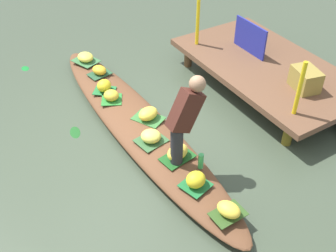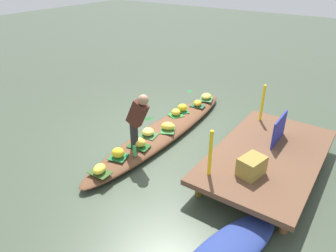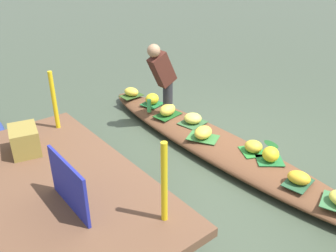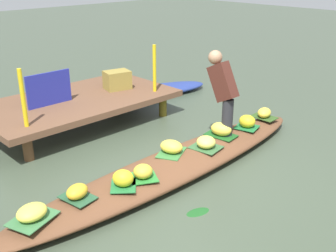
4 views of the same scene
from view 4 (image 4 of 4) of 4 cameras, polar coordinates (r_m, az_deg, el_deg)
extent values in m
plane|color=#3E4A39|center=(5.42, 1.01, -6.53)|extent=(40.00, 40.00, 0.00)
cube|color=brown|center=(7.07, -12.41, 3.42)|extent=(3.20, 1.80, 0.10)
cylinder|color=brown|center=(6.00, -18.89, -2.97)|extent=(0.14, 0.14, 0.35)
cylinder|color=brown|center=(7.32, -0.73, 2.75)|extent=(0.14, 0.14, 0.35)
cylinder|color=brown|center=(8.38, -7.51, 5.06)|extent=(0.14, 0.14, 0.35)
ellipsoid|color=brown|center=(5.36, 1.02, -5.49)|extent=(5.06, 0.85, 0.22)
ellipsoid|color=navy|center=(8.57, -0.89, 5.06)|extent=(2.12, 1.13, 0.19)
cube|color=#1A511D|center=(6.02, 7.36, -1.26)|extent=(0.34, 0.48, 0.01)
ellipsoid|color=yellow|center=(5.99, 7.40, -0.43)|extent=(0.29, 0.36, 0.19)
cube|color=#236E35|center=(4.71, -6.23, -8.23)|extent=(0.43, 0.44, 0.01)
ellipsoid|color=yellow|center=(4.66, -6.27, -7.21)|extent=(0.31, 0.32, 0.19)
cube|color=#367235|center=(5.44, 0.46, -3.68)|extent=(0.53, 0.47, 0.01)
ellipsoid|color=yellow|center=(5.41, 0.47, -2.88)|extent=(0.32, 0.37, 0.17)
cube|color=#265032|center=(4.57, -12.45, -9.65)|extent=(0.32, 0.41, 0.01)
ellipsoid|color=gold|center=(4.53, -12.52, -8.87)|extent=(0.32, 0.28, 0.15)
cube|color=#3A6F3F|center=(4.35, -18.29, -12.10)|extent=(0.53, 0.47, 0.01)
ellipsoid|color=#E9DA4D|center=(4.31, -18.41, -11.30)|extent=(0.35, 0.31, 0.15)
cube|color=#1D6932|center=(6.38, 10.89, -0.15)|extent=(0.39, 0.40, 0.01)
ellipsoid|color=yellow|center=(6.34, 10.95, 0.66)|extent=(0.28, 0.29, 0.19)
cube|color=#30501F|center=(6.85, 13.19, 1.22)|extent=(0.28, 0.40, 0.01)
ellipsoid|color=yellow|center=(6.82, 13.24, 1.82)|extent=(0.34, 0.29, 0.15)
cube|color=#2A7D30|center=(4.85, -3.49, -7.13)|extent=(0.42, 0.42, 0.01)
ellipsoid|color=gold|center=(4.81, -3.51, -6.30)|extent=(0.31, 0.31, 0.16)
cube|color=#345E34|center=(5.61, 5.28, -2.96)|extent=(0.40, 0.44, 0.01)
ellipsoid|color=#E6DB59|center=(5.58, 5.31, -2.23)|extent=(0.38, 0.38, 0.16)
cylinder|color=#28282D|center=(5.94, 8.25, 1.15)|extent=(0.16, 0.16, 0.55)
cube|color=#482119|center=(5.85, 7.64, 6.10)|extent=(0.18, 0.48, 0.59)
sphere|color=#9E7556|center=(5.86, 6.59, 9.47)|extent=(0.20, 0.20, 0.20)
cylinder|color=#3FAF5A|center=(6.29, 8.08, 0.78)|extent=(0.07, 0.07, 0.22)
cube|color=navy|center=(6.74, -16.22, 4.97)|extent=(0.76, 0.03, 0.53)
cylinder|color=yellow|center=(5.90, -19.52, 3.66)|extent=(0.06, 0.06, 0.82)
cylinder|color=yellow|center=(7.16, -1.89, 8.01)|extent=(0.06, 0.06, 0.82)
cube|color=olive|center=(7.42, -7.07, 6.37)|extent=(0.50, 0.41, 0.33)
ellipsoid|color=#1A521E|center=(4.64, 4.17, -11.83)|extent=(0.31, 0.21, 0.01)
camera|label=1|loc=(7.90, 41.59, 27.08)|focal=44.41mm
camera|label=2|loc=(11.04, 7.42, 27.05)|focal=33.36mm
camera|label=3|loc=(6.75, -44.15, 17.28)|focal=37.67mm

